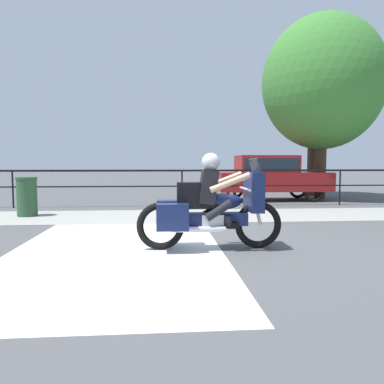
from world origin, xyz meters
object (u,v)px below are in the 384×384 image
trash_bin (27,197)px  tree_behind_sign (314,93)px  tree_behind_car (323,83)px  parked_car (270,175)px  motorcycle (210,206)px

trash_bin → tree_behind_sign: size_ratio=0.17×
tree_behind_sign → tree_behind_car: (-0.19, -1.28, 0.12)m
parked_car → trash_bin: 8.12m
parked_car → tree_behind_car: tree_behind_car is taller
motorcycle → tree_behind_car: tree_behind_car is taller
tree_behind_sign → tree_behind_car: size_ratio=0.87×
trash_bin → motorcycle: bearing=-43.4°
parked_car → trash_bin: parked_car is taller
tree_behind_car → tree_behind_sign: bearing=81.4°
motorcycle → tree_behind_sign: tree_behind_sign is taller
parked_car → tree_behind_sign: 4.34m
motorcycle → tree_behind_sign: (5.42, 9.19, 3.51)m
parked_car → trash_bin: size_ratio=3.99×
motorcycle → parked_car: parked_car is taller
motorcycle → tree_behind_car: (5.23, 7.92, 3.63)m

